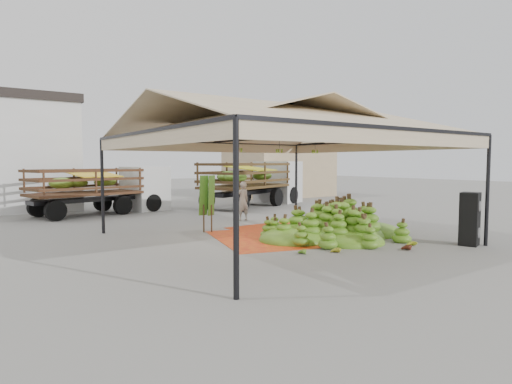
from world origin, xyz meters
TOP-DOWN VIEW (x-y plane):
  - ground at (0.00, 0.00)m, footprint 90.00×90.00m
  - canopy_tent at (0.00, 0.00)m, footprint 8.10×8.10m
  - building_tan at (10.00, 13.00)m, footprint 6.30×5.30m
  - tarp_left at (0.23, 0.16)m, footprint 4.73×4.60m
  - tarp_right at (1.74, 0.78)m, footprint 4.06×4.25m
  - banana_heap at (1.67, -0.73)m, footprint 6.20×5.73m
  - hand_yellow_a at (2.27, -2.90)m, footprint 0.45×0.41m
  - hand_yellow_b at (-0.08, -2.36)m, footprint 0.42×0.36m
  - hand_red_a at (1.63, -3.14)m, footprint 0.55×0.50m
  - hand_red_b at (3.51, -1.52)m, footprint 0.57×0.55m
  - hand_green at (-0.89, -1.98)m, footprint 0.47×0.41m
  - hanging_bunches at (0.55, 0.71)m, footprint 3.24×0.24m
  - speaker_stack at (3.70, -3.70)m, footprint 0.64×0.60m
  - banana_leaves at (-1.33, 2.33)m, footprint 0.96×1.36m
  - vendor at (1.26, 3.94)m, footprint 0.57×0.39m
  - truck_left at (-2.38, 9.41)m, footprint 6.27×3.27m
  - truck_right at (5.12, 8.49)m, footprint 7.11×4.73m

SIDE VIEW (x-z plane):
  - ground at x=0.00m, z-range 0.00..0.00m
  - banana_leaves at x=-1.33m, z-range -1.85..1.85m
  - tarp_left at x=0.23m, z-range 0.00..0.01m
  - tarp_right at x=1.74m, z-range 0.00..0.01m
  - hand_yellow_a at x=2.27m, z-range 0.00..0.17m
  - hand_yellow_b at x=-0.08m, z-range 0.00..0.18m
  - hand_green at x=-0.89m, z-range 0.00..0.18m
  - hand_red_b at x=3.51m, z-range 0.00..0.20m
  - hand_red_a at x=1.63m, z-range 0.00..0.21m
  - banana_heap at x=1.67m, z-range 0.00..1.07m
  - speaker_stack at x=3.70m, z-range 0.00..1.45m
  - vendor at x=1.26m, z-range 0.00..1.52m
  - truck_left at x=-2.38m, z-range 0.24..2.29m
  - truck_right at x=5.12m, z-range 0.27..2.58m
  - building_tan at x=10.00m, z-range 0.02..4.12m
  - hanging_bunches at x=0.55m, z-range 2.52..2.72m
  - canopy_tent at x=0.00m, z-range 1.30..5.30m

